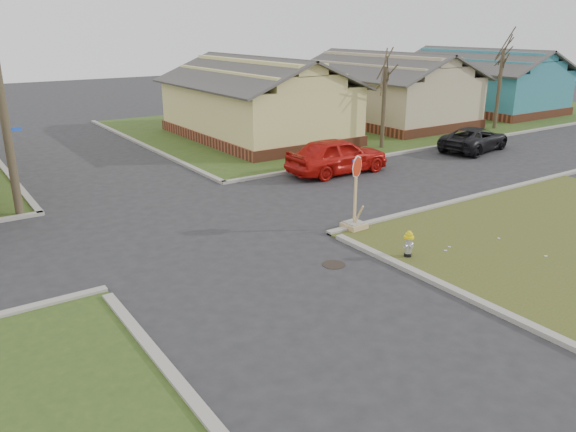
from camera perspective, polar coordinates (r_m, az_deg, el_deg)
ground at (r=14.84m, az=-3.25°, el=-6.24°), size 120.00×120.00×0.00m
verge_far_right at (r=41.78m, az=10.19°, el=9.94°), size 37.00×19.00×0.05m
curbs at (r=19.00m, az=-11.05°, el=-0.83°), size 80.00×40.00×0.12m
manhole at (r=15.62m, az=4.67°, el=-4.94°), size 0.64×0.64×0.01m
side_house_yellow at (r=32.99m, az=-3.22°, el=11.69°), size 7.60×11.60×4.70m
side_house_tan at (r=39.06m, az=9.76°, el=12.57°), size 7.60×11.60×4.70m
side_house_teal at (r=46.50m, az=18.97°, el=12.81°), size 7.60×11.60×4.70m
tree_mid_right at (r=30.42m, az=9.69°, el=10.78°), size 0.22×0.22×4.20m
tree_far_right at (r=38.12m, az=20.63°, el=11.88°), size 0.22×0.22×4.76m
fire_hydrant at (r=16.20m, az=12.15°, el=-2.63°), size 0.29×0.29×0.77m
stop_sign at (r=18.14m, az=6.79°, el=0.34°), size 0.68×0.67×2.40m
red_sedan at (r=25.07m, az=5.03°, el=6.16°), size 4.78×1.99×1.62m
dark_pickup at (r=31.20m, az=18.43°, el=7.44°), size 4.82×2.91×1.25m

